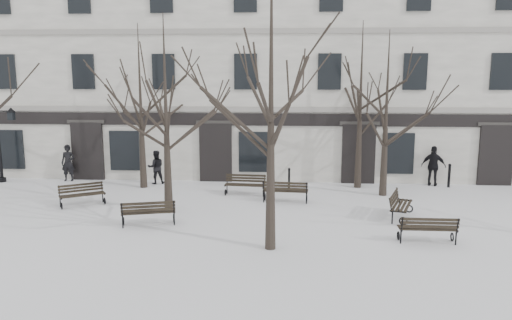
# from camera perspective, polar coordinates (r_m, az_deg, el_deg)

# --- Properties ---
(ground) EXTENTS (100.00, 100.00, 0.00)m
(ground) POSITION_cam_1_polar(r_m,az_deg,el_deg) (17.11, 3.30, -8.22)
(ground) COLOR white
(ground) RESTS_ON ground
(building) EXTENTS (40.40, 10.20, 11.40)m
(building) POSITION_cam_1_polar(r_m,az_deg,el_deg) (29.23, 3.64, 10.23)
(building) COLOR silver
(building) RESTS_ON ground
(tree_1) EXTENTS (5.24, 5.24, 7.49)m
(tree_1) POSITION_cam_1_polar(r_m,az_deg,el_deg) (19.03, -10.34, 7.82)
(tree_1) COLOR black
(tree_1) RESTS_ON ground
(tree_2) EXTENTS (6.43, 6.43, 9.19)m
(tree_2) POSITION_cam_1_polar(r_m,az_deg,el_deg) (14.64, 1.75, 11.59)
(tree_2) COLOR black
(tree_2) RESTS_ON ground
(tree_4) EXTENTS (5.28, 5.28, 7.55)m
(tree_4) POSITION_cam_1_polar(r_m,az_deg,el_deg) (23.64, -13.13, 8.17)
(tree_4) COLOR black
(tree_4) RESTS_ON ground
(tree_5) EXTENTS (5.37, 5.37, 7.67)m
(tree_5) POSITION_cam_1_polar(r_m,az_deg,el_deg) (23.51, 11.91, 8.38)
(tree_5) COLOR black
(tree_5) RESTS_ON ground
(tree_6) EXTENTS (5.00, 5.00, 7.14)m
(tree_6) POSITION_cam_1_polar(r_m,az_deg,el_deg) (22.19, 14.75, 7.35)
(tree_6) COLOR black
(tree_6) RESTS_ON ground
(bench_0) EXTENTS (1.80, 1.47, 0.89)m
(bench_0) POSITION_cam_1_polar(r_m,az_deg,el_deg) (21.51, -19.27, -3.67)
(bench_0) COLOR black
(bench_0) RESTS_ON ground
(bench_1) EXTENTS (1.96, 1.14, 0.94)m
(bench_1) POSITION_cam_1_polar(r_m,az_deg,el_deg) (18.03, -12.20, -5.79)
(bench_1) COLOR black
(bench_1) RESTS_ON ground
(bench_2) EXTENTS (1.80, 0.66, 0.90)m
(bench_2) POSITION_cam_1_polar(r_m,az_deg,el_deg) (16.77, 19.04, -7.38)
(bench_2) COLOR black
(bench_2) RESTS_ON ground
(bench_3) EXTENTS (1.83, 0.78, 0.90)m
(bench_3) POSITION_cam_1_polar(r_m,az_deg,el_deg) (22.07, -1.24, -2.76)
(bench_3) COLOR black
(bench_3) RESTS_ON ground
(bench_4) EXTENTS (1.92, 0.82, 0.94)m
(bench_4) POSITION_cam_1_polar(r_m,az_deg,el_deg) (20.80, 3.37, -3.49)
(bench_4) COLOR black
(bench_4) RESTS_ON ground
(bench_5) EXTENTS (1.27, 1.99, 0.95)m
(bench_5) POSITION_cam_1_polar(r_m,az_deg,el_deg) (19.33, 16.09, -4.88)
(bench_5) COLOR black
(bench_5) RESTS_ON ground
(lamp_post) EXTENTS (1.15, 0.43, 3.68)m
(lamp_post) POSITION_cam_1_polar(r_m,az_deg,el_deg) (27.37, -26.88, 2.11)
(lamp_post) COLOR black
(lamp_post) RESTS_ON ground
(bollard_a) EXTENTS (0.12, 0.12, 0.96)m
(bollard_a) POSITION_cam_1_polar(r_m,az_deg,el_deg) (23.43, 3.80, -1.98)
(bollard_a) COLOR black
(bollard_a) RESTS_ON ground
(bollard_b) EXTENTS (0.15, 0.15, 1.14)m
(bollard_b) POSITION_cam_1_polar(r_m,az_deg,el_deg) (25.20, 21.21, -1.57)
(bollard_b) COLOR black
(bollard_b) RESTS_ON ground
(pedestrian_a) EXTENTS (0.69, 0.48, 1.83)m
(pedestrian_a) POSITION_cam_1_polar(r_m,az_deg,el_deg) (26.73, -20.56, -2.24)
(pedestrian_a) COLOR black
(pedestrian_a) RESTS_ON ground
(pedestrian_b) EXTENTS (0.97, 0.87, 1.64)m
(pedestrian_b) POSITION_cam_1_polar(r_m,az_deg,el_deg) (24.88, -11.31, -2.66)
(pedestrian_b) COLOR black
(pedestrian_b) RESTS_ON ground
(pedestrian_c) EXTENTS (1.22, 0.87, 1.92)m
(pedestrian_c) POSITION_cam_1_polar(r_m,az_deg,el_deg) (25.41, 19.51, -2.78)
(pedestrian_c) COLOR black
(pedestrian_c) RESTS_ON ground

